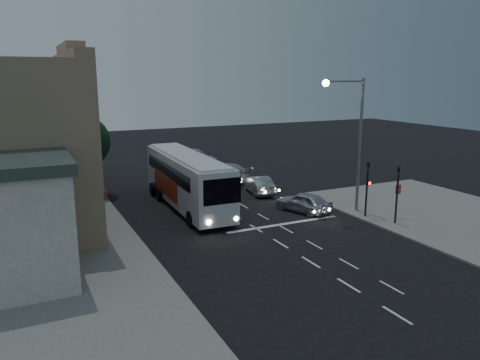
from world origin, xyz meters
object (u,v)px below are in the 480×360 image
traffic_signal_side (398,188)px  street_tree (84,139)px  regulatory_sign (397,195)px  car_suv (304,202)px  streetlight (353,130)px  tour_bus (187,179)px  car_extra (190,156)px  car_sedan_b (225,172)px  car_sedan_c (207,163)px  traffic_signal_main (367,183)px  car_sedan_a (258,185)px

traffic_signal_side → street_tree: street_tree is taller
traffic_signal_side → regulatory_sign: traffic_signal_side is taller
street_tree → car_suv: bearing=-41.0°
streetlight → car_suv: bearing=149.0°
tour_bus → car_extra: 18.50m
traffic_signal_side → car_sedan_b: bearing=105.2°
car_sedan_b → car_extra: 10.47m
car_sedan_b → street_tree: size_ratio=0.90×
car_sedan_b → streetlight: size_ratio=0.62×
tour_bus → car_suv: bearing=-32.3°
car_sedan_c → tour_bus: bearing=79.7°
traffic_signal_main → car_extra: bearing=97.7°
car_suv → car_sedan_a: size_ratio=0.96×
tour_bus → car_sedan_c: tour_bus is taller
car_sedan_c → regulatory_sign: size_ratio=2.37×
car_sedan_c → streetlight: bearing=116.9°
car_sedan_a → traffic_signal_side: size_ratio=1.05×
street_tree → traffic_signal_side: bearing=-44.5°
tour_bus → traffic_signal_main: bearing=-36.4°
car_suv → car_extra: 21.94m
car_sedan_c → street_tree: street_tree is taller
car_suv → traffic_signal_side: size_ratio=1.01×
traffic_signal_main → street_tree: size_ratio=0.66×
streetlight → car_extra: bearing=97.6°
traffic_signal_main → traffic_signal_side: bearing=-70.5°
car_sedan_c → traffic_signal_main: size_ratio=1.27×
regulatory_sign → car_sedan_a: bearing=115.9°
car_suv → traffic_signal_main: (2.92, -3.02, 1.72)m
car_sedan_a → car_sedan_c: car_sedan_c is taller
car_sedan_c → streetlight: (3.13, -18.51, 5.01)m
car_sedan_b → traffic_signal_side: traffic_signal_side is taller
car_sedan_b → car_sedan_c: size_ratio=1.07×
car_suv → streetlight: 5.91m
car_suv → streetlight: streetlight is taller
regulatory_sign → street_tree: size_ratio=0.35×
car_suv → regulatory_sign: 6.20m
car_sedan_c → streetlight: streetlight is taller
car_extra → traffic_signal_main: bearing=82.4°
car_sedan_c → street_tree: (-12.42, -5.68, 3.77)m
car_extra → streetlight: streetlight is taller
car_sedan_a → traffic_signal_main: traffic_signal_main is taller
car_sedan_b → streetlight: streetlight is taller
car_sedan_a → street_tree: bearing=-12.2°
tour_bus → traffic_signal_side: (10.49, -9.63, 0.33)m
streetlight → car_sedan_b: bearing=105.1°
tour_bus → car_sedan_b: size_ratio=2.27×
tour_bus → car_sedan_a: size_ratio=2.95×
car_sedan_c → traffic_signal_main: 20.29m
regulatory_sign → car_suv: bearing=138.8°
car_suv → traffic_signal_main: size_ratio=1.01×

